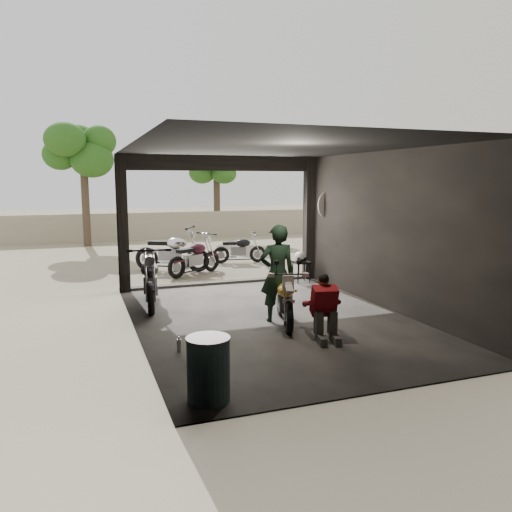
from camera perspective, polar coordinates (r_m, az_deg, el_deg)
ground at (r=9.48m, az=1.84°, el=-7.35°), size 80.00×80.00×0.00m
garage at (r=9.71m, az=0.69°, el=0.76°), size 7.00×7.13×3.20m
boundary_wall at (r=22.81m, az=-11.27°, el=3.42°), size 18.00×0.30×1.20m
tree_left at (r=21.01m, az=-19.20°, el=11.93°), size 2.20×2.20×5.60m
tree_right at (r=23.32m, az=-4.55°, el=10.95°), size 2.20×2.20×5.00m
main_bike at (r=9.07m, az=3.28°, el=-4.63°), size 1.07×1.71×1.06m
left_bike at (r=10.58m, az=-12.03°, el=-2.26°), size 1.02×1.98×1.29m
outside_bike_a at (r=14.57m, az=-9.61°, el=0.79°), size 2.07×1.60×1.30m
outside_bike_b at (r=13.92m, az=-7.05°, el=0.16°), size 1.81×1.49×1.15m
outside_bike_c at (r=15.86m, az=-1.90°, el=1.01°), size 1.57×0.84×1.01m
rider at (r=9.19m, az=2.45°, el=-2.03°), size 0.71×0.51×1.82m
mechanic at (r=8.21m, az=7.98°, el=-6.12°), size 0.68×0.83×1.06m
stool at (r=12.84m, az=5.21°, el=-0.96°), size 0.40×0.40×0.55m
helmet at (r=12.81m, az=5.04°, el=-0.05°), size 0.32×0.33×0.26m
oil_drum at (r=6.06m, az=-5.46°, el=-12.88°), size 0.54×0.54×0.79m
sign_post at (r=12.83m, az=8.63°, el=4.10°), size 0.80×0.08×2.39m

